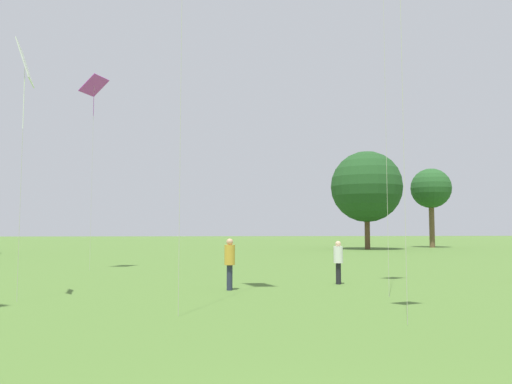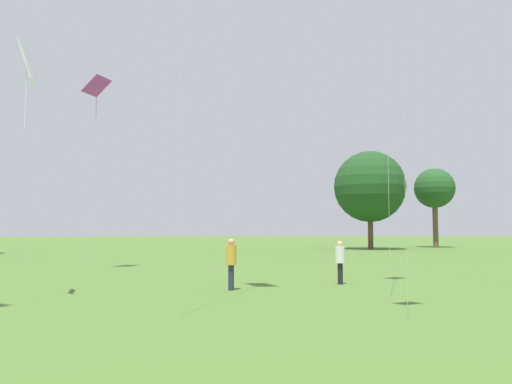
# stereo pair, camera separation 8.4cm
# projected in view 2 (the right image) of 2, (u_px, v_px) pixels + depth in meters

# --- Properties ---
(person_standing_0) EXTENTS (0.52, 0.52, 1.72)m
(person_standing_0) POSITION_uv_depth(u_px,v_px,m) (340.00, 258.00, 19.94)
(person_standing_0) COLOR black
(person_standing_0) RESTS_ON ground
(person_standing_1) EXTENTS (0.48, 0.48, 1.85)m
(person_standing_1) POSITION_uv_depth(u_px,v_px,m) (231.00, 259.00, 18.01)
(person_standing_1) COLOR #282D42
(person_standing_1) RESTS_ON ground
(kite_0) EXTENTS (0.67, 1.33, 8.01)m
(kite_0) POSITION_uv_depth(u_px,v_px,m) (27.00, 68.00, 15.72)
(kite_0) COLOR white
(kite_0) RESTS_ON ground
(kite_7) EXTENTS (1.50, 1.64, 10.48)m
(kite_7) POSITION_uv_depth(u_px,v_px,m) (97.00, 89.00, 27.34)
(kite_7) COLOR #B738C6
(kite_7) RESTS_ON ground
(distant_tree_0) EXTENTS (7.76, 7.76, 10.71)m
(distant_tree_0) POSITION_uv_depth(u_px,v_px,m) (370.00, 187.00, 54.42)
(distant_tree_0) COLOR brown
(distant_tree_0) RESTS_ON ground
(distant_tree_1) EXTENTS (4.77, 4.77, 9.49)m
(distant_tree_1) POSITION_uv_depth(u_px,v_px,m) (434.00, 189.00, 59.80)
(distant_tree_1) COLOR brown
(distant_tree_1) RESTS_ON ground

